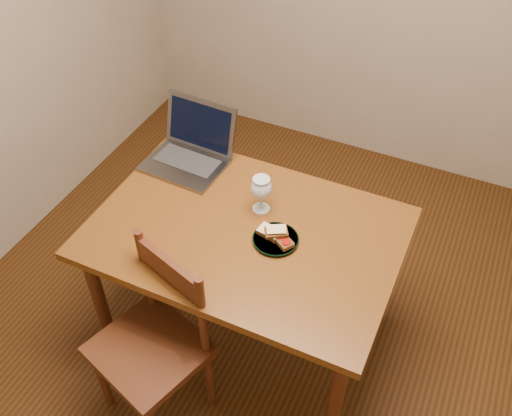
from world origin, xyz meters
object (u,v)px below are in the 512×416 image
at_px(table, 246,244).
at_px(laptop, 192,146).
at_px(milk_glass, 261,194).
at_px(chair, 152,339).
at_px(plate, 276,240).

xyz_separation_m(table, laptop, (-0.45, 0.33, 0.16)).
bearing_deg(table, laptop, 143.52).
xyz_separation_m(table, milk_glass, (0.01, 0.14, 0.17)).
relative_size(chair, milk_glass, 2.95).
bearing_deg(milk_glass, chair, -106.54).
relative_size(plate, milk_glass, 1.09).
relative_size(table, plate, 6.69).
distance_m(chair, milk_glass, 0.75).
distance_m(chair, plate, 0.65).
height_order(table, milk_glass, milk_glass).
bearing_deg(chair, plate, 74.43).
height_order(milk_glass, laptop, laptop).
height_order(table, chair, chair).
bearing_deg(table, plate, -2.42).
distance_m(milk_glass, laptop, 0.49).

